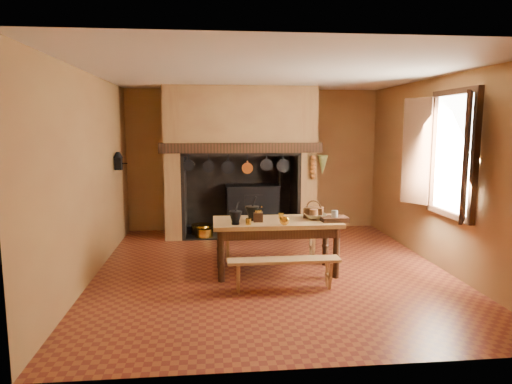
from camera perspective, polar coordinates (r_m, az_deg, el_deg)
The scene contains 28 objects.
floor at distance 6.76m, azimuth 1.95°, elevation -9.69°, with size 5.50×5.50×0.00m, color brown.
ceiling at distance 6.47m, azimuth 2.07°, elevation 14.63°, with size 5.50×5.50×0.00m, color silver.
back_wall at distance 9.19m, azimuth -0.32°, elevation 4.00°, with size 5.00×0.02×2.80m, color olive.
wall_left at distance 6.61m, azimuth -20.02°, elevation 1.84°, with size 0.02×5.50×2.80m, color olive.
wall_right at distance 7.24m, azimuth 22.03°, elevation 2.25°, with size 0.02×5.50×2.80m, color olive.
wall_front at distance 3.79m, azimuth 7.66°, elevation -2.19°, with size 5.00×0.02×2.80m, color olive.
chimney_breast at distance 8.70m, azimuth -2.03°, elevation 6.47°, with size 2.95×0.96×2.80m.
iron_range at distance 9.00m, azimuth -0.40°, elevation -1.97°, with size 1.12×0.55×1.60m.
hearth_pans at distance 8.82m, azimuth -6.82°, elevation -4.83°, with size 0.51×0.62×0.20m.
hanging_pans at distance 8.23m, azimuth -2.05°, elevation 3.22°, with size 1.92×0.29×0.27m.
onion_string at distance 8.41m, azimuth 7.12°, elevation 3.06°, with size 0.12×0.10×0.46m, color #9A571C, non-canonical shape.
herb_bunch at distance 8.44m, azimuth 8.32°, elevation 3.40°, with size 0.20×0.20×0.35m, color #52582A.
window at distance 6.79m, azimuth 22.60°, elevation 4.40°, with size 0.39×1.75×1.76m.
wall_coffee_mill at distance 8.09m, azimuth -16.84°, elevation 3.89°, with size 0.23×0.16×0.31m.
work_table at distance 6.46m, azimuth 2.57°, elevation -4.58°, with size 1.78×0.79×0.77m.
bench_front at distance 5.90m, azimuth 3.51°, elevation -9.28°, with size 1.44×0.25×0.41m.
bench_back at distance 7.14m, azimuth 1.81°, elevation -5.83°, with size 1.64×0.29×0.46m.
mortar_large at distance 6.40m, azimuth -0.47°, elevation -2.56°, with size 0.20×0.20×0.34m.
mortar_small at distance 6.13m, azimuth -2.58°, elevation -3.14°, with size 0.18×0.18×0.31m.
coffee_grinder at distance 6.32m, azimuth 0.27°, elevation -3.04°, with size 0.18×0.14×0.20m.
brass_mug_a at distance 6.13m, azimuth -0.95°, elevation -3.70°, with size 0.08×0.08×0.09m, color gold.
brass_mug_b at distance 6.55m, azimuth 3.15°, elevation -2.94°, with size 0.07×0.07×0.08m, color gold.
mixing_bowl at distance 6.55m, azimuth 7.42°, elevation -3.03°, with size 0.32×0.32×0.08m, color beige.
stoneware_crock at distance 6.49m, azimuth 7.23°, elevation -2.82°, with size 0.12×0.12×0.15m, color brown.
glass_jar at distance 6.41m, azimuth 9.79°, elevation -2.97°, with size 0.09×0.09×0.16m, color beige.
wicker_basket at distance 6.64m, azimuth 7.22°, elevation -2.48°, with size 0.32×0.28×0.26m.
wooden_tray at distance 6.44m, azimuth 9.73°, elevation -3.33°, with size 0.37×0.26×0.06m, color #351F10.
brass_cup at distance 6.13m, azimuth 3.58°, elevation -3.62°, with size 0.13×0.13×0.11m, color gold.
Camera 1 is at (-0.87, -6.37, 2.08)m, focal length 32.00 mm.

